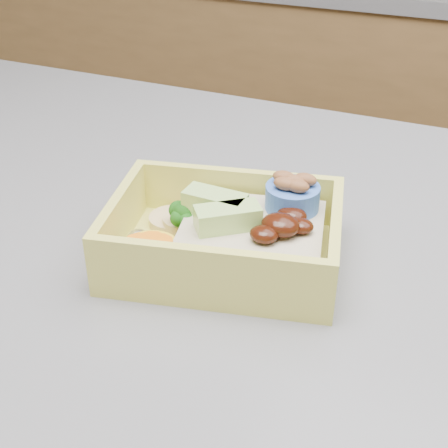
% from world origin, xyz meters
% --- Properties ---
extents(bento_box, '(0.19, 0.15, 0.06)m').
position_xyz_m(bento_box, '(-0.10, 0.00, 0.94)').
color(bento_box, '#DFDA5C').
rests_on(bento_box, island).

